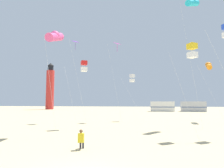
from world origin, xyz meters
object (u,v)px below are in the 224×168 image
Objects in this scene: kite_box_white at (132,78)px; lighthouse_distant at (50,87)px; kite_tube_rainbow at (55,37)px; kite_diamond_violet at (76,45)px; kite_tube_orange at (209,66)px; kite_diamond_magenta at (117,47)px; kite_box_gold at (192,51)px; kite_flyer_standing at (81,139)px; kite_box_scarlet at (84,66)px; rv_van_silver at (193,107)px; rv_van_white at (162,106)px; kite_tube_cyan at (192,3)px.

kite_box_white is 0.41× the size of lighthouse_distant.
kite_diamond_violet reaches higher than kite_tube_rainbow.
kite_tube_orange is at bearing -41.94° from lighthouse_distant.
kite_box_gold is at bearing -58.59° from kite_diamond_magenta.
kite_flyer_standing is 23.06m from kite_tube_orange.
kite_tube_orange reaches higher than kite_box_gold.
kite_box_scarlet is 42.08m from rv_van_silver.
kite_box_white is 1.05× the size of rv_van_white.
rv_van_silver is (10.85, 40.53, -5.37)m from kite_box_gold.
lighthouse_distant is at bearing 129.51° from kite_box_white.
kite_diamond_violet is at bearing -77.37° from kite_flyer_standing.
kite_diamond_violet is 19.06m from kite_tube_orange.
kite_tube_rainbow reaches higher than rv_van_white.
kite_diamond_magenta is at bearing -98.85° from kite_flyer_standing.
kite_tube_cyan is at bearing -100.60° from rv_van_silver.
lighthouse_distant is at bearing 172.24° from rv_van_silver.
kite_box_gold is 9.97m from kite_tube_cyan.
kite_box_gold is 0.86× the size of kite_tube_orange.
kite_box_scarlet is 52.54m from lighthouse_distant.
kite_box_scarlet is 38.49m from rv_van_white.
kite_diamond_violet is 39.77m from rv_van_silver.
kite_tube_orange reaches higher than kite_box_scarlet.
kite_diamond_violet is 35.29m from rv_van_white.
kite_diamond_violet is (-12.89, 10.02, 3.94)m from kite_box_gold.
kite_diamond_violet is 0.68× the size of lighthouse_distant.
kite_flyer_standing is at bearing -108.37° from rv_van_silver.
kite_diamond_magenta is at bearing 121.41° from kite_box_gold.
kite_box_scarlet is at bearing 156.51° from kite_box_gold.
kite_diamond_magenta is 1.34× the size of kite_tube_orange.
kite_box_gold is 1.03× the size of kite_box_scarlet.
kite_box_gold is at bearing -107.24° from kite_tube_cyan.
rv_van_silver is (8.36, 0.15, 0.00)m from rv_van_white.
kite_tube_rainbow reaches higher than kite_box_gold.
rv_van_silver is (22.00, 41.06, -6.85)m from kite_tube_rainbow.
kite_box_white is at bearing 179.51° from kite_tube_orange.
rv_van_white is at bearing 70.91° from kite_box_scarlet.
kite_box_scarlet is at bearing -60.74° from lighthouse_distant.
kite_tube_cyan is 36.14m from rv_van_white.
kite_diamond_violet is 1.60× the size of kite_box_scarlet.
kite_diamond_magenta is at bearing -53.43° from lighthouse_distant.
kite_tube_cyan is at bearing -49.19° from lighthouse_distant.
kite_diamond_magenta is at bearing -149.92° from kite_box_white.
lighthouse_distant is (-25.67, 45.83, 1.26)m from kite_box_scarlet.
kite_tube_cyan reaches higher than kite_diamond_violet.
kite_flyer_standing is 45.91m from rv_van_white.
kite_tube_cyan is (14.92, -3.50, 3.32)m from kite_diamond_violet.
rv_van_white is at bearing 71.21° from kite_diamond_magenta.
kite_tube_rainbow is at bearing -151.83° from kite_tube_cyan.
lighthouse_distant is (-35.66, 50.17, 1.07)m from kite_box_gold.
kite_box_gold is 14.23m from kite_tube_orange.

